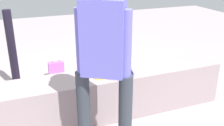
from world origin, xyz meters
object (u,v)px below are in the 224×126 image
Objects in this scene: adult_standing at (103,50)px; handbag_black_leather at (126,73)px; party_cup_red at (105,70)px; child_seated at (119,54)px; gift_bag at (56,70)px; cake_plate at (101,74)px.

adult_standing is 5.61× the size of handbag_black_leather.
party_cup_red is at bearing 69.67° from adult_standing.
child_seated is 1.11m from handbag_black_leather.
gift_bag is at bearing 155.33° from handbag_black_leather.
handbag_black_leather is (0.45, 0.79, -0.63)m from child_seated.
handbag_black_leather is (0.97, -0.45, -0.03)m from gift_bag.
handbag_black_leather is at bearing 58.90° from adult_standing.
handbag_black_leather is (0.68, 0.83, -0.44)m from cake_plate.
child_seated is 1.60× the size of handbag_black_leather.
child_seated is at bearing 56.88° from adult_standing.
child_seated is at bearing 9.29° from cake_plate.
gift_bag is (-0.52, 1.24, -0.60)m from child_seated.
handbag_black_leather is at bearing -58.14° from party_cup_red.
cake_plate is at bearing -76.96° from gift_bag.
party_cup_red is (0.76, -0.11, -0.08)m from gift_bag.
child_seated is 0.81m from adult_standing.
gift_bag is 2.70× the size of party_cup_red.
adult_standing is at bearing -110.33° from party_cup_red.
cake_plate is 1.37m from gift_bag.
party_cup_red is 0.40m from handbag_black_leather.
party_cup_red is at bearing 77.99° from child_seated.
adult_standing is at bearing -121.10° from handbag_black_leather.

